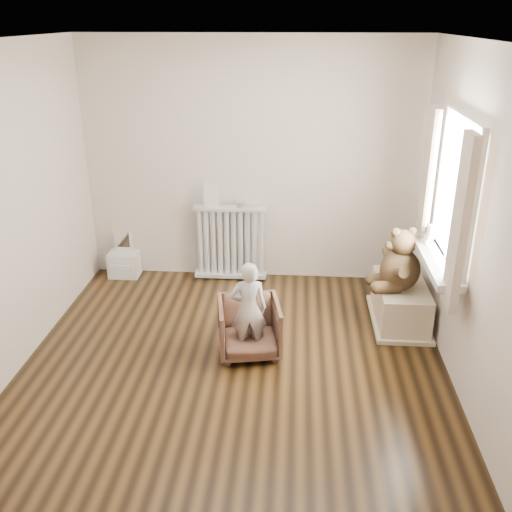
# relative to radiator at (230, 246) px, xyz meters

# --- Properties ---
(floor) EXTENTS (3.60, 3.60, 0.01)m
(floor) POSITION_rel_radiator_xyz_m (0.23, -1.68, -0.39)
(floor) COLOR black
(floor) RESTS_ON ground
(ceiling) EXTENTS (3.60, 3.60, 0.01)m
(ceiling) POSITION_rel_radiator_xyz_m (0.23, -1.68, 2.21)
(ceiling) COLOR white
(ceiling) RESTS_ON ground
(back_wall) EXTENTS (3.60, 0.02, 2.60)m
(back_wall) POSITION_rel_radiator_xyz_m (0.23, 0.12, 0.91)
(back_wall) COLOR beige
(back_wall) RESTS_ON ground
(front_wall) EXTENTS (3.60, 0.02, 2.60)m
(front_wall) POSITION_rel_radiator_xyz_m (0.23, -3.48, 0.91)
(front_wall) COLOR beige
(front_wall) RESTS_ON ground
(left_wall) EXTENTS (0.02, 3.60, 2.60)m
(left_wall) POSITION_rel_radiator_xyz_m (-1.57, -1.68, 0.91)
(left_wall) COLOR beige
(left_wall) RESTS_ON ground
(right_wall) EXTENTS (0.02, 3.60, 2.60)m
(right_wall) POSITION_rel_radiator_xyz_m (2.03, -1.68, 0.91)
(right_wall) COLOR beige
(right_wall) RESTS_ON ground
(window) EXTENTS (0.03, 0.90, 1.10)m
(window) POSITION_rel_radiator_xyz_m (1.99, -1.38, 1.06)
(window) COLOR white
(window) RESTS_ON right_wall
(window_sill) EXTENTS (0.22, 1.10, 0.06)m
(window_sill) POSITION_rel_radiator_xyz_m (1.90, -1.38, 0.48)
(window_sill) COLOR silver
(window_sill) RESTS_ON right_wall
(curtain_left) EXTENTS (0.06, 0.26, 1.30)m
(curtain_left) POSITION_rel_radiator_xyz_m (1.88, -1.95, 1.00)
(curtain_left) COLOR beige
(curtain_left) RESTS_ON right_wall
(curtain_right) EXTENTS (0.06, 0.26, 1.30)m
(curtain_right) POSITION_rel_radiator_xyz_m (1.88, -0.81, 1.00)
(curtain_right) COLOR beige
(curtain_right) RESTS_ON right_wall
(radiator) EXTENTS (0.80, 0.15, 0.84)m
(radiator) POSITION_rel_radiator_xyz_m (0.00, 0.00, 0.00)
(radiator) COLOR silver
(radiator) RESTS_ON floor
(paper_doll) EXTENTS (0.16, 0.01, 0.26)m
(paper_doll) POSITION_rel_radiator_xyz_m (-0.19, 0.00, 0.58)
(paper_doll) COLOR beige
(paper_doll) RESTS_ON radiator
(tin_a) EXTENTS (0.11, 0.11, 0.07)m
(tin_a) POSITION_rel_radiator_xyz_m (0.13, 0.00, 0.49)
(tin_a) COLOR #A59E8C
(tin_a) RESTS_ON radiator
(toy_vanity) EXTENTS (0.33, 0.24, 0.52)m
(toy_vanity) POSITION_rel_radiator_xyz_m (-1.22, -0.03, -0.11)
(toy_vanity) COLOR silver
(toy_vanity) RESTS_ON floor
(armchair) EXTENTS (0.61, 0.62, 0.49)m
(armchair) POSITION_rel_radiator_xyz_m (0.34, -1.53, -0.14)
(armchair) COLOR brown
(armchair) RESTS_ON floor
(child) EXTENTS (0.35, 0.26, 0.87)m
(child) POSITION_rel_radiator_xyz_m (0.34, -1.58, 0.06)
(child) COLOR beige
(child) RESTS_ON armchair
(toy_bench) EXTENTS (0.45, 0.85, 0.40)m
(toy_bench) POSITION_rel_radiator_xyz_m (1.75, -0.87, -0.19)
(toy_bench) COLOR beige
(toy_bench) RESTS_ON floor
(teddy_bear) EXTENTS (0.53, 0.43, 0.59)m
(teddy_bear) POSITION_rel_radiator_xyz_m (1.69, -0.96, 0.28)
(teddy_bear) COLOR #312213
(teddy_bear) RESTS_ON toy_bench
(plush_cat) EXTENTS (0.19, 0.26, 0.20)m
(plush_cat) POSITION_rel_radiator_xyz_m (1.89, -1.03, 0.61)
(plush_cat) COLOR gray
(plush_cat) RESTS_ON window_sill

